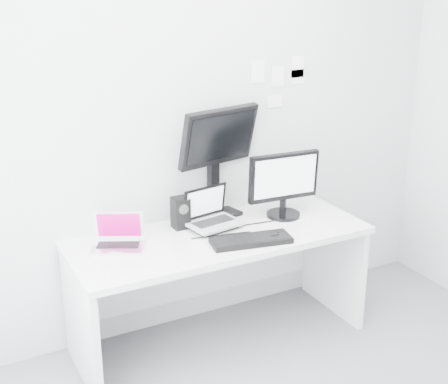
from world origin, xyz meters
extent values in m
plane|color=silver|center=(0.00, 1.60, 1.35)|extent=(3.60, 0.00, 3.60)
cube|color=white|center=(0.00, 1.25, 0.36)|extent=(1.80, 0.70, 0.73)
cube|color=#B7B8BD|center=(-0.61, 1.33, 0.84)|extent=(0.35, 0.32, 0.21)
cube|color=black|center=(-0.16, 1.45, 0.83)|extent=(0.10, 0.10, 0.20)
cube|color=#A7AAAE|center=(0.01, 1.34, 0.86)|extent=(0.34, 0.29, 0.26)
cube|color=black|center=(0.12, 1.52, 1.10)|extent=(0.57, 0.30, 0.73)
cube|color=black|center=(0.50, 1.32, 0.95)|extent=(0.49, 0.25, 0.43)
cube|color=black|center=(0.10, 1.05, 0.75)|extent=(0.49, 0.25, 0.03)
ellipsoid|color=black|center=(0.25, 1.03, 0.75)|extent=(0.13, 0.10, 0.04)
cube|color=white|center=(0.45, 1.59, 1.62)|extent=(0.10, 0.00, 0.14)
cube|color=white|center=(0.60, 1.59, 1.58)|extent=(0.09, 0.00, 0.13)
cube|color=white|center=(0.75, 1.59, 1.63)|extent=(0.10, 0.00, 0.14)
cube|color=white|center=(0.58, 1.59, 1.42)|extent=(0.11, 0.00, 0.08)
cube|color=white|center=(0.75, 1.59, 1.57)|extent=(0.11, 0.00, 0.09)
camera|label=1|loc=(-1.56, -1.80, 2.20)|focal=49.90mm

